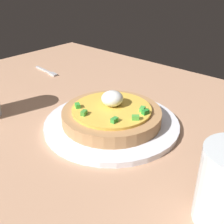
{
  "coord_description": "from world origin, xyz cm",
  "views": [
    {
      "loc": [
        30.97,
        -39.31,
        30.31
      ],
      "look_at": [
        0.09,
        -4.59,
        5.75
      ],
      "focal_mm": 44.64,
      "sensor_mm": 36.0,
      "label": 1
    }
  ],
  "objects": [
    {
      "name": "fork",
      "position": [
        -34.04,
        5.71,
        2.94
      ],
      "size": [
        10.54,
        1.86,
        0.5
      ],
      "rotation": [
        0.0,
        0.0,
        -0.08
      ],
      "color": "#B7B7BC",
      "rests_on": "dining_table"
    },
    {
      "name": "dining_table",
      "position": [
        0.0,
        0.0,
        1.34
      ],
      "size": [
        112.27,
        68.2,
        2.69
      ],
      "primitive_type": "cube",
      "color": "tan",
      "rests_on": "ground"
    },
    {
      "name": "pizza",
      "position": [
        0.07,
        -4.55,
        5.27
      ],
      "size": [
        18.88,
        18.88,
        5.74
      ],
      "color": "tan",
      "rests_on": "plate"
    },
    {
      "name": "plate",
      "position": [
        0.09,
        -4.59,
        3.22
      ],
      "size": [
        25.82,
        25.82,
        1.06
      ],
      "primitive_type": "cylinder",
      "color": "white",
      "rests_on": "dining_table"
    }
  ]
}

